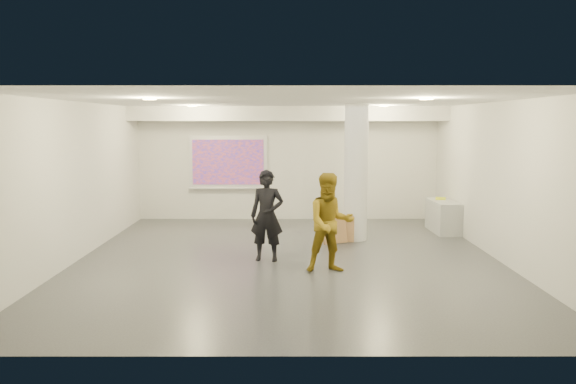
{
  "coord_description": "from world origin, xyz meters",
  "views": [
    {
      "loc": [
        -0.01,
        -10.52,
        2.62
      ],
      "look_at": [
        0.0,
        0.4,
        1.25
      ],
      "focal_mm": 35.0,
      "sensor_mm": 36.0,
      "label": 1
    }
  ],
  "objects_px": {
    "column": "(356,173)",
    "man": "(330,223)",
    "projection_screen": "(228,163)",
    "woman": "(267,216)",
    "credenza": "(443,216)"
  },
  "relations": [
    {
      "from": "column",
      "to": "man",
      "type": "bearing_deg",
      "value": -105.8
    },
    {
      "from": "credenza",
      "to": "man",
      "type": "relative_size",
      "value": 0.74
    },
    {
      "from": "woman",
      "to": "column",
      "type": "bearing_deg",
      "value": 53.08
    },
    {
      "from": "projection_screen",
      "to": "man",
      "type": "relative_size",
      "value": 1.2
    },
    {
      "from": "column",
      "to": "projection_screen",
      "type": "relative_size",
      "value": 1.43
    },
    {
      "from": "column",
      "to": "projection_screen",
      "type": "height_order",
      "value": "column"
    },
    {
      "from": "credenza",
      "to": "man",
      "type": "bearing_deg",
      "value": -131.34
    },
    {
      "from": "projection_screen",
      "to": "credenza",
      "type": "height_order",
      "value": "projection_screen"
    },
    {
      "from": "column",
      "to": "credenza",
      "type": "xyz_separation_m",
      "value": [
        2.22,
        0.89,
        -1.12
      ]
    },
    {
      "from": "column",
      "to": "woman",
      "type": "bearing_deg",
      "value": -135.04
    },
    {
      "from": "column",
      "to": "credenza",
      "type": "height_order",
      "value": "column"
    },
    {
      "from": "credenza",
      "to": "woman",
      "type": "relative_size",
      "value": 0.75
    },
    {
      "from": "column",
      "to": "man",
      "type": "distance_m",
      "value": 2.88
    },
    {
      "from": "column",
      "to": "woman",
      "type": "height_order",
      "value": "column"
    },
    {
      "from": "woman",
      "to": "man",
      "type": "height_order",
      "value": "man"
    }
  ]
}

